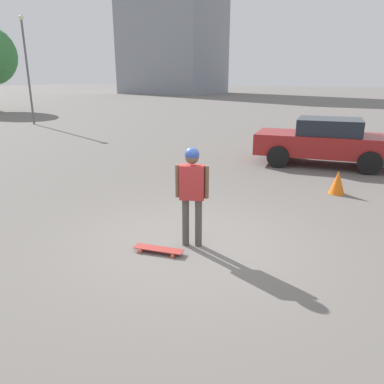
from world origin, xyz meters
The scene contains 7 objects.
ground_plane centered at (0.00, 0.00, 0.00)m, with size 220.00×220.00×0.00m, color slate.
person centered at (0.00, 0.00, 1.09)m, with size 0.33×0.54×1.74m.
skateboard centered at (-0.53, 0.36, 0.06)m, with size 0.37×0.87×0.07m.
car_parked_near centered at (7.62, -0.90, 0.81)m, with size 2.51×4.61×1.54m.
building_block_distant centered at (53.67, 32.40, 12.76)m, with size 13.52×14.84×25.52m.
traffic_cone centered at (4.40, -1.79, 0.30)m, with size 0.39×0.39×0.59m.
lamp_post centered at (10.67, 16.87, 3.60)m, with size 0.28×0.28×6.21m.
Camera 1 is at (-5.30, -2.85, 2.84)m, focal length 35.00 mm.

